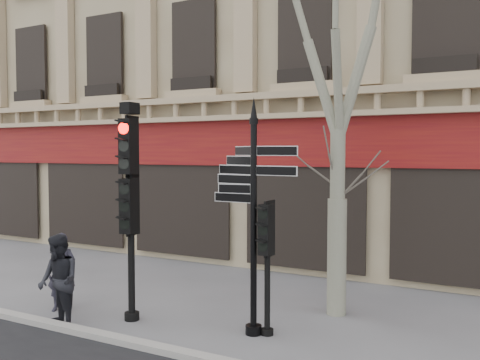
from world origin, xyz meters
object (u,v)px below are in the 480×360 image
at_px(fingerpost, 254,176).
at_px(pedestrian_a, 62,272).
at_px(pedestrian_b, 58,281).
at_px(traffic_signal_main, 131,184).
at_px(traffic_signal_secondary, 267,244).

bearing_deg(fingerpost, pedestrian_a, -158.22).
xyz_separation_m(fingerpost, pedestrian_b, (-3.42, -1.45, -2.02)).
height_order(fingerpost, traffic_signal_main, fingerpost).
xyz_separation_m(traffic_signal_secondary, pedestrian_a, (-4.43, -0.76, -0.86)).
bearing_deg(fingerpost, pedestrian_b, -144.27).
height_order(fingerpost, pedestrian_a, fingerpost).
xyz_separation_m(fingerpost, pedestrian_a, (-4.20, -0.66, -2.09)).
relative_size(fingerpost, pedestrian_a, 2.64).
bearing_deg(traffic_signal_main, pedestrian_a, 176.58).
bearing_deg(pedestrian_b, fingerpost, 42.77).
distance_m(traffic_signal_main, traffic_signal_secondary, 2.97).
xyz_separation_m(traffic_signal_secondary, pedestrian_b, (-3.66, -1.54, -0.79)).
relative_size(traffic_signal_main, pedestrian_a, 2.63).
bearing_deg(pedestrian_a, fingerpost, -18.40).
bearing_deg(traffic_signal_secondary, pedestrian_b, -157.57).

